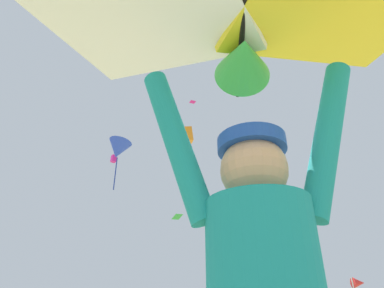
# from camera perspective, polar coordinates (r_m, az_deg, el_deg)

# --- Properties ---
(held_stunt_kite) EXTENTS (2.05, 1.22, 0.43)m
(held_stunt_kite) POSITION_cam_1_polar(r_m,az_deg,el_deg) (1.48, 8.46, 20.95)
(held_stunt_kite) COLOR black
(distant_kite_magenta_mid_left) EXTENTS (0.59, 0.59, 0.07)m
(distant_kite_magenta_mid_left) POSITION_cam_1_polar(r_m,az_deg,el_deg) (27.23, 0.10, 7.19)
(distant_kite_magenta_mid_left) COLOR #DB2393
(distant_kite_blue_mid_right) EXTENTS (1.90, 1.76, 2.98)m
(distant_kite_blue_mid_right) POSITION_cam_1_polar(r_m,az_deg,el_deg) (18.84, -12.43, -0.93)
(distant_kite_blue_mid_right) COLOR blue
(distant_kite_green_high_right) EXTENTS (0.82, 0.78, 0.45)m
(distant_kite_green_high_right) POSITION_cam_1_polar(r_m,az_deg,el_deg) (26.00, -2.57, -12.18)
(distant_kite_green_high_right) COLOR green
(distant_kite_orange_low_left) EXTENTS (0.89, 0.80, 1.20)m
(distant_kite_orange_low_left) POSITION_cam_1_polar(r_m,az_deg,el_deg) (24.57, -0.81, 1.52)
(distant_kite_orange_low_left) COLOR orange
(distant_kite_orange_far_center) EXTENTS (1.49, 1.67, 2.75)m
(distant_kite_orange_far_center) POSITION_cam_1_polar(r_m,az_deg,el_deg) (28.03, 1.38, 18.80)
(distant_kite_orange_far_center) COLOR orange
(distant_kite_orange_high_left) EXTENTS (0.58, 0.57, 0.21)m
(distant_kite_orange_high_left) POSITION_cam_1_polar(r_m,az_deg,el_deg) (18.13, -5.60, 16.64)
(distant_kite_orange_high_left) COLOR orange
(distant_kite_magenta_low_right) EXTENTS (0.64, 0.65, 0.75)m
(distant_kite_magenta_low_right) POSITION_cam_1_polar(r_m,az_deg,el_deg) (35.27, -13.16, -2.45)
(distant_kite_magenta_low_right) COLOR #DB2393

